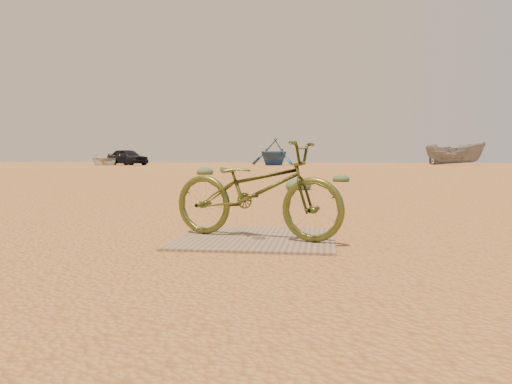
# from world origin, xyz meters

# --- Properties ---
(ground) EXTENTS (120.00, 120.00, 0.00)m
(ground) POSITION_xyz_m (0.00, 0.00, 0.00)
(ground) COLOR #B97E44
(ground) RESTS_ON ground
(plywood_board) EXTENTS (1.33, 1.27, 0.02)m
(plywood_board) POSITION_xyz_m (-0.49, 0.22, 0.01)
(plywood_board) COLOR #856F55
(plywood_board) RESTS_ON ground
(bicycle) EXTENTS (1.64, 0.97, 0.81)m
(bicycle) POSITION_xyz_m (-0.48, 0.19, 0.43)
(bicycle) COLOR #494F1F
(bicycle) RESTS_ON plywood_board
(car) EXTENTS (4.53, 3.61, 1.45)m
(car) POSITION_xyz_m (-17.34, 38.34, 0.72)
(car) COLOR black
(car) RESTS_ON ground
(boat_near_left) EXTENTS (5.09, 5.93, 1.04)m
(boat_near_left) POSITION_xyz_m (-19.43, 38.31, 0.52)
(boat_near_left) COLOR beige
(boat_near_left) RESTS_ON ground
(boat_far_left) EXTENTS (5.18, 5.56, 2.38)m
(boat_far_left) POSITION_xyz_m (-4.39, 39.37, 1.19)
(boat_far_left) COLOR #325880
(boat_far_left) RESTS_ON ground
(boat_mid_right) EXTENTS (5.54, 4.04, 2.01)m
(boat_mid_right) POSITION_xyz_m (11.69, 43.46, 1.01)
(boat_mid_right) COLOR slate
(boat_mid_right) RESTS_ON ground
(kale_a) EXTENTS (0.56, 0.56, 0.31)m
(kale_a) POSITION_xyz_m (-0.49, 6.90, 0.00)
(kale_a) COLOR #4C6843
(kale_a) RESTS_ON ground
(kale_b) EXTENTS (0.50, 0.50, 0.27)m
(kale_b) POSITION_xyz_m (0.54, 10.62, 0.00)
(kale_b) COLOR #4C6843
(kale_b) RESTS_ON ground
(kale_c) EXTENTS (0.69, 0.69, 0.38)m
(kale_c) POSITION_xyz_m (-4.79, 15.89, 0.00)
(kale_c) COLOR #4C6843
(kale_c) RESTS_ON ground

